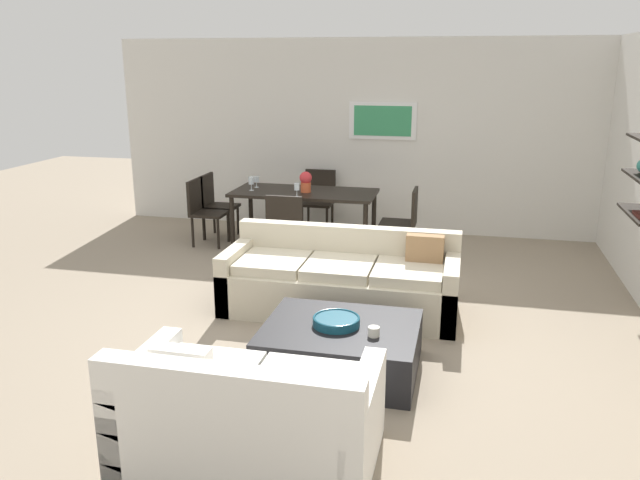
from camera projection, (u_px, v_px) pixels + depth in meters
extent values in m
plane|color=gray|center=(325.00, 322.00, 6.01)|extent=(18.00, 18.00, 0.00)
cube|color=silver|center=(401.00, 137.00, 8.88)|extent=(8.40, 0.06, 2.70)
cube|color=white|center=(383.00, 121.00, 8.83)|extent=(0.95, 0.02, 0.52)
cube|color=#338C59|center=(382.00, 121.00, 8.81)|extent=(0.80, 0.01, 0.41)
cube|color=beige|center=(340.00, 291.00, 6.21)|extent=(2.27, 0.90, 0.42)
cube|color=beige|center=(348.00, 243.00, 6.45)|extent=(2.27, 0.16, 0.36)
cube|color=beige|center=(237.00, 275.00, 6.42)|extent=(0.14, 0.90, 0.60)
cube|color=beige|center=(451.00, 291.00, 5.95)|extent=(0.14, 0.90, 0.60)
cube|color=beige|center=(274.00, 263.00, 6.25)|extent=(0.64, 0.70, 0.10)
cube|color=beige|center=(339.00, 267.00, 6.10)|extent=(0.64, 0.70, 0.10)
cube|color=beige|center=(408.00, 272.00, 5.96)|extent=(0.64, 0.70, 0.10)
cube|color=#99724C|center=(425.00, 253.00, 6.11)|extent=(0.36, 0.13, 0.36)
cube|color=white|center=(250.00, 424.00, 3.95)|extent=(1.57, 0.90, 0.42)
cube|color=white|center=(226.00, 398.00, 3.49)|extent=(1.57, 0.16, 0.36)
cube|color=white|center=(364.00, 426.00, 3.76)|extent=(0.14, 0.90, 0.60)
cube|color=white|center=(145.00, 398.00, 4.08)|extent=(0.14, 0.90, 0.60)
cube|color=white|center=(302.00, 389.00, 3.84)|extent=(0.62, 0.70, 0.10)
cube|color=white|center=(203.00, 378.00, 3.98)|extent=(0.62, 0.70, 0.10)
cube|color=white|center=(182.00, 376.00, 3.74)|extent=(0.36, 0.12, 0.36)
cube|color=black|center=(340.00, 348.00, 5.03)|extent=(1.22, 1.00, 0.38)
cylinder|color=navy|center=(336.00, 322.00, 4.99)|extent=(0.37, 0.37, 0.06)
torus|color=navy|center=(336.00, 318.00, 4.98)|extent=(0.37, 0.37, 0.02)
cylinder|color=silver|center=(374.00, 332.00, 4.79)|extent=(0.09, 0.09, 0.07)
cube|color=black|center=(304.00, 193.00, 8.25)|extent=(1.86, 0.85, 0.04)
cylinder|color=black|center=(232.00, 224.00, 8.20)|extent=(0.06, 0.06, 0.71)
cylinder|color=black|center=(365.00, 231.00, 7.82)|extent=(0.06, 0.06, 0.71)
cylinder|color=black|center=(251.00, 211.00, 8.88)|extent=(0.06, 0.06, 0.71)
cylinder|color=black|center=(374.00, 218.00, 8.50)|extent=(0.06, 0.06, 0.71)
cube|color=black|center=(210.00, 213.00, 8.42)|extent=(0.44, 0.44, 0.04)
cube|color=black|center=(195.00, 195.00, 8.40)|extent=(0.04, 0.44, 0.43)
cylinder|color=black|center=(218.00, 234.00, 8.28)|extent=(0.04, 0.04, 0.41)
cylinder|color=black|center=(228.00, 227.00, 8.62)|extent=(0.04, 0.04, 0.41)
cylinder|color=black|center=(193.00, 232.00, 8.36)|extent=(0.04, 0.04, 0.41)
cylinder|color=black|center=(204.00, 226.00, 8.69)|extent=(0.04, 0.04, 0.41)
cube|color=black|center=(398.00, 224.00, 7.88)|extent=(0.44, 0.44, 0.04)
cube|color=black|center=(415.00, 206.00, 7.77)|extent=(0.04, 0.44, 0.43)
cylinder|color=black|center=(385.00, 237.00, 8.15)|extent=(0.04, 0.04, 0.41)
cylinder|color=black|center=(381.00, 244.00, 7.81)|extent=(0.04, 0.04, 0.41)
cylinder|color=black|center=(413.00, 238.00, 8.07)|extent=(0.04, 0.04, 0.41)
cylinder|color=black|center=(410.00, 246.00, 7.73)|extent=(0.04, 0.04, 0.41)
cube|color=black|center=(221.00, 207.00, 8.78)|extent=(0.44, 0.44, 0.04)
cube|color=black|center=(206.00, 190.00, 8.76)|extent=(0.04, 0.44, 0.43)
cylinder|color=black|center=(229.00, 227.00, 8.64)|extent=(0.04, 0.04, 0.41)
cylinder|color=black|center=(238.00, 220.00, 8.97)|extent=(0.04, 0.04, 0.41)
cylinder|color=black|center=(204.00, 225.00, 8.71)|extent=(0.04, 0.04, 0.41)
cylinder|color=black|center=(214.00, 219.00, 9.05)|extent=(0.04, 0.04, 0.41)
cube|color=black|center=(317.00, 203.00, 9.03)|extent=(0.44, 0.44, 0.04)
cube|color=black|center=(321.00, 184.00, 9.15)|extent=(0.44, 0.04, 0.43)
cylinder|color=black|center=(302.00, 221.00, 8.96)|extent=(0.04, 0.04, 0.41)
cylinder|color=black|center=(327.00, 222.00, 8.88)|extent=(0.04, 0.04, 0.41)
cylinder|color=black|center=(308.00, 215.00, 9.30)|extent=(0.04, 0.04, 0.41)
cylinder|color=black|center=(332.00, 216.00, 9.22)|extent=(0.04, 0.04, 0.41)
cube|color=black|center=(289.00, 229.00, 7.63)|extent=(0.44, 0.44, 0.04)
cube|color=black|center=(284.00, 214.00, 7.38)|extent=(0.44, 0.04, 0.43)
cylinder|color=black|center=(307.00, 244.00, 7.82)|extent=(0.04, 0.04, 0.41)
cylinder|color=black|center=(279.00, 242.00, 7.90)|extent=(0.04, 0.04, 0.41)
cylinder|color=black|center=(300.00, 252.00, 7.49)|extent=(0.04, 0.04, 0.41)
cylinder|color=black|center=(271.00, 250.00, 7.57)|extent=(0.04, 0.04, 0.41)
cylinder|color=silver|center=(251.00, 190.00, 8.29)|extent=(0.06, 0.06, 0.01)
cylinder|color=silver|center=(251.00, 187.00, 8.28)|extent=(0.01, 0.01, 0.08)
cylinder|color=silver|center=(251.00, 180.00, 8.26)|extent=(0.07, 0.07, 0.10)
cylinder|color=silver|center=(257.00, 187.00, 8.49)|extent=(0.06, 0.06, 0.01)
cylinder|color=silver|center=(256.00, 184.00, 8.48)|extent=(0.01, 0.01, 0.07)
cylinder|color=silver|center=(256.00, 179.00, 8.46)|extent=(0.07, 0.07, 0.07)
cylinder|color=silver|center=(297.00, 197.00, 7.90)|extent=(0.06, 0.06, 0.01)
cylinder|color=silver|center=(297.00, 193.00, 7.89)|extent=(0.01, 0.01, 0.08)
cylinder|color=silver|center=(297.00, 187.00, 7.87)|extent=(0.07, 0.07, 0.09)
cylinder|color=#D85933|center=(306.00, 187.00, 8.17)|extent=(0.13, 0.13, 0.13)
sphere|color=red|center=(306.00, 178.00, 8.14)|extent=(0.16, 0.16, 0.16)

